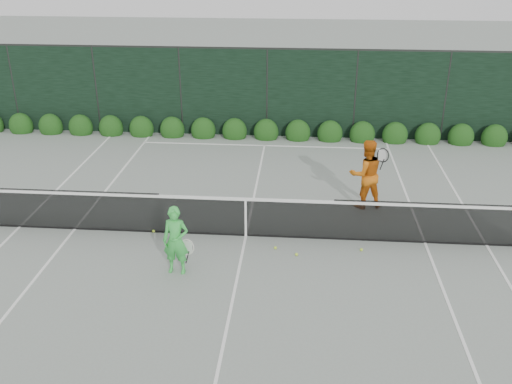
{
  "coord_description": "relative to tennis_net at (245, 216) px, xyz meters",
  "views": [
    {
      "loc": [
        1.2,
        -11.7,
        6.35
      ],
      "look_at": [
        0.21,
        0.3,
        1.0
      ],
      "focal_mm": 40.0,
      "sensor_mm": 36.0,
      "label": 1
    }
  ],
  "objects": [
    {
      "name": "player_woman",
      "position": [
        -1.24,
        -1.67,
        0.2
      ],
      "size": [
        0.63,
        0.38,
        1.47
      ],
      "rotation": [
        0.0,
        0.0,
        -0.06
      ],
      "color": "green",
      "rests_on": "ground"
    },
    {
      "name": "ground",
      "position": [
        0.02,
        0.0,
        -0.53
      ],
      "size": [
        80.0,
        80.0,
        0.0
      ],
      "primitive_type": "plane",
      "color": "gray",
      "rests_on": "ground"
    },
    {
      "name": "tennis_balls",
      "position": [
        0.19,
        -0.61,
        -0.5
      ],
      "size": [
        4.89,
        1.26,
        0.07
      ],
      "color": "#C1EA34",
      "rests_on": "ground"
    },
    {
      "name": "tennis_net",
      "position": [
        0.0,
        0.0,
        0.0
      ],
      "size": [
        12.9,
        0.1,
        1.07
      ],
      "color": "black",
      "rests_on": "ground"
    },
    {
      "name": "windscreen_fence",
      "position": [
        0.02,
        -2.71,
        0.98
      ],
      "size": [
        32.0,
        21.07,
        3.06
      ],
      "color": "black",
      "rests_on": "ground"
    },
    {
      "name": "player_man",
      "position": [
        2.91,
        1.87,
        0.37
      ],
      "size": [
        1.03,
        0.89,
        1.81
      ],
      "rotation": [
        0.0,
        0.0,
        3.41
      ],
      "color": "#D26611",
      "rests_on": "ground"
    },
    {
      "name": "court_lines",
      "position": [
        0.02,
        0.0,
        -0.53
      ],
      "size": [
        11.03,
        23.83,
        0.01
      ],
      "color": "white",
      "rests_on": "ground"
    },
    {
      "name": "hedge_row",
      "position": [
        0.02,
        7.15,
        -0.3
      ],
      "size": [
        31.66,
        0.65,
        0.94
      ],
      "color": "#14380F",
      "rests_on": "ground"
    }
  ]
}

